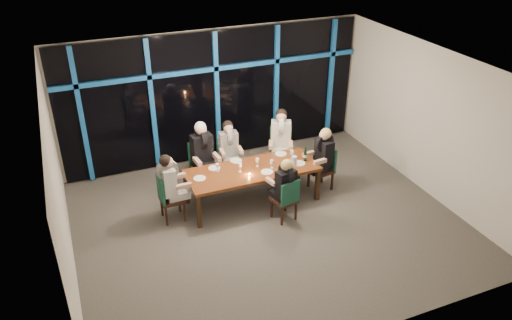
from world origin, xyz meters
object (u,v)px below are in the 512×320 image
object	(u,v)px
dining_table	(252,172)
chair_far_left	(202,162)
chair_end_left	(167,196)
chair_end_right	(324,166)
diner_far_mid	(229,143)
diner_far_left	(202,147)
chair_near_mid	(287,198)
water_pitcher	(294,161)
chair_far_right	(280,148)
diner_far_right	(281,133)
diner_end_right	(323,151)
diner_near_mid	(285,180)
wine_bottle	(305,156)
chair_far_mid	(228,157)
diner_end_left	(170,178)

from	to	relation	value
dining_table	chair_far_left	bearing A→B (deg)	128.19
chair_end_left	chair_end_right	size ratio (longest dim) A/B	1.00
diner_far_mid	diner_far_left	bearing A→B (deg)	-163.17
chair_near_mid	water_pitcher	distance (m)	0.91
chair_far_right	diner_far_right	bearing A→B (deg)	-90.00
diner_end_right	diner_near_mid	bearing A→B (deg)	-66.94
dining_table	wine_bottle	xyz separation A→B (m)	(1.11, -0.09, 0.18)
water_pitcher	dining_table	bearing A→B (deg)	-171.27
chair_near_mid	diner_near_mid	size ratio (longest dim) A/B	1.03
chair_near_mid	diner_far_left	distance (m)	2.09
chair_far_right	chair_end_left	xyz separation A→B (m)	(-2.76, -0.92, -0.04)
wine_bottle	water_pitcher	size ratio (longest dim) A/B	1.57
chair_far_mid	wine_bottle	world-z (taller)	wine_bottle
diner_end_left	wine_bottle	size ratio (longest dim) A/B	3.08
chair_far_left	diner_far_right	world-z (taller)	diner_far_right
diner_far_left	wine_bottle	distance (m)	2.08
diner_far_left	diner_end_right	xyz separation A→B (m)	(2.25, -0.95, -0.08)
dining_table	diner_far_right	size ratio (longest dim) A/B	2.62
chair_end_left	chair_near_mid	xyz separation A→B (m)	(2.06, -0.87, -0.03)
diner_far_right	diner_far_left	bearing A→B (deg)	-155.46
chair_far_left	diner_end_right	world-z (taller)	diner_end_right
diner_far_mid	diner_end_left	bearing A→B (deg)	-141.79
dining_table	diner_end_left	distance (m)	1.64
chair_far_left	diner_far_mid	xyz separation A→B (m)	(0.62, 0.04, 0.32)
chair_far_right	chair_end_right	distance (m)	1.15
dining_table	diner_far_left	xyz separation A→B (m)	(-0.74, 0.86, 0.29)
chair_far_left	wine_bottle	distance (m)	2.15
diner_end_right	diner_near_mid	world-z (taller)	diner_end_right
chair_far_left	diner_far_right	xyz separation A→B (m)	(1.76, -0.09, 0.40)
chair_end_right	diner_far_left	bearing A→B (deg)	-119.55
diner_end_left	diner_far_left	bearing A→B (deg)	-47.71
dining_table	diner_far_left	world-z (taller)	diner_far_left
dining_table	wine_bottle	distance (m)	1.13
chair_far_mid	diner_far_mid	bearing A→B (deg)	-90.00
chair_far_mid	diner_end_left	world-z (taller)	diner_end_left
chair_near_mid	diner_far_right	xyz separation A→B (m)	(0.66, 1.71, 0.48)
dining_table	water_pitcher	distance (m)	0.86
chair_far_mid	diner_near_mid	bearing A→B (deg)	-70.87
water_pitcher	diner_end_right	bearing A→B (deg)	26.42
chair_far_left	diner_near_mid	size ratio (longest dim) A/B	1.18
chair_near_mid	diner_far_left	world-z (taller)	diner_far_left
chair_far_left	diner_far_left	xyz separation A→B (m)	(0.01, -0.09, 0.40)
chair_far_left	diner_end_left	world-z (taller)	diner_end_left
chair_near_mid	diner_end_right	xyz separation A→B (m)	(1.16, 0.77, 0.40)
dining_table	diner_end_left	xyz separation A→B (m)	(-1.63, 0.02, 0.22)
chair_end_left	chair_near_mid	size ratio (longest dim) A/B	1.06
dining_table	diner_near_mid	size ratio (longest dim) A/B	3.01
diner_near_mid	diner_end_right	bearing A→B (deg)	-161.17
chair_near_mid	wine_bottle	distance (m)	1.14
diner_near_mid	chair_end_left	bearing A→B (deg)	-33.23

